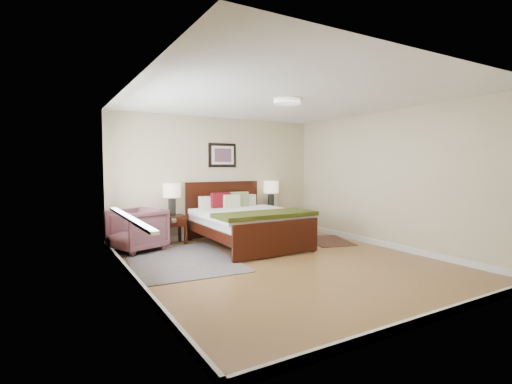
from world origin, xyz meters
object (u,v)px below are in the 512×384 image
at_px(nightstand_right, 271,218).
at_px(armchair, 137,230).
at_px(bed, 246,217).
at_px(rug_persian, 181,260).
at_px(lamp_right, 271,190).
at_px(nightstand_left, 173,222).
at_px(lamp_left, 172,193).

distance_m(nightstand_right, armchair, 2.98).
bearing_deg(bed, rug_persian, -161.41).
xyz_separation_m(lamp_right, armchair, (-2.96, -0.27, -0.60)).
height_order(bed, nightstand_left, bed).
height_order(nightstand_left, nightstand_right, same).
height_order(nightstand_right, armchair, armchair).
bearing_deg(armchair, lamp_left, 89.12).
height_order(nightstand_left, rug_persian, nightstand_left).
height_order(bed, rug_persian, bed).
xyz_separation_m(bed, nightstand_right, (1.08, 0.81, -0.19)).
xyz_separation_m(nightstand_right, armchair, (-2.96, -0.26, 0.03)).
bearing_deg(nightstand_left, lamp_right, 0.51).
bearing_deg(nightstand_right, rug_persian, -152.88).
distance_m(lamp_left, lamp_right, 2.24).
distance_m(lamp_right, armchair, 3.04).
relative_size(armchair, rug_persian, 0.38).
distance_m(armchair, rug_persian, 1.18).
relative_size(nightstand_left, lamp_left, 0.90).
bearing_deg(bed, nightstand_left, 145.38).
bearing_deg(nightstand_right, armchair, -175.06).
relative_size(nightstand_right, lamp_left, 0.91).
xyz_separation_m(lamp_right, rug_persian, (-2.51, -1.30, -0.97)).
bearing_deg(bed, lamp_right, 37.17).
height_order(nightstand_right, lamp_right, lamp_right).
bearing_deg(lamp_right, nightstand_left, -179.49).
bearing_deg(rug_persian, lamp_right, 31.58).
height_order(bed, lamp_left, bed).
bearing_deg(armchair, nightstand_right, 73.61).
height_order(nightstand_left, armchair, armchair).
xyz_separation_m(bed, lamp_left, (-1.16, 0.82, 0.44)).
xyz_separation_m(nightstand_left, rug_persian, (-0.27, -1.28, -0.42)).
bearing_deg(nightstand_right, lamp_left, 179.64).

